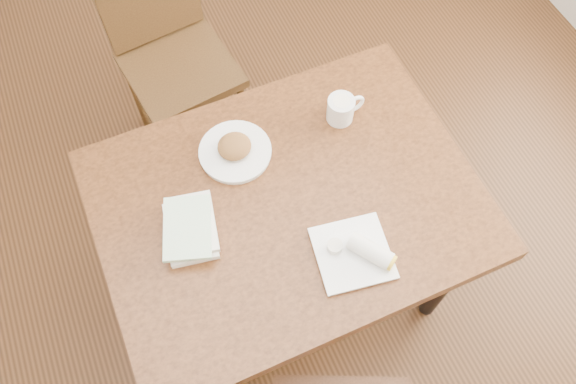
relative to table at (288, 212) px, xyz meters
name	(u,v)px	position (x,y,z in m)	size (l,w,h in m)	color
ground	(288,281)	(0.00, 0.00, -0.67)	(4.00, 5.00, 0.01)	#472814
table	(288,212)	(0.00, 0.00, 0.00)	(1.15, 0.87, 0.75)	brown
chair_far	(168,43)	(-0.12, 0.94, -0.12)	(0.47, 0.47, 0.95)	#473014
plate_scone	(235,150)	(-0.09, 0.22, 0.11)	(0.23, 0.23, 0.07)	white
coffee_mug	(342,109)	(0.28, 0.21, 0.13)	(0.13, 0.09, 0.09)	white
plate_burrito	(358,253)	(0.11, -0.25, 0.10)	(0.24, 0.24, 0.07)	white
book_stack	(190,228)	(-0.30, 0.02, 0.11)	(0.20, 0.24, 0.05)	white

